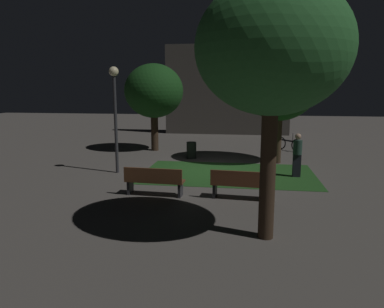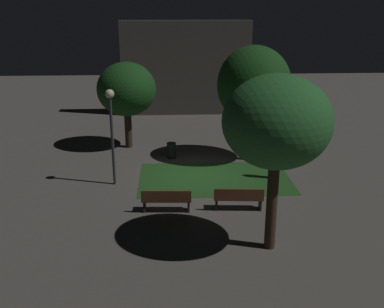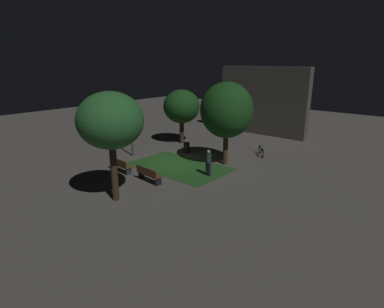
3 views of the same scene
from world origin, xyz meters
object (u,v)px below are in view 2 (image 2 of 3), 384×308
Objects in this scene: tree_back_right at (126,90)px; trash_bin at (171,150)px; bicycle at (255,134)px; pedestrian at (273,160)px; bench_near_trees at (166,199)px; bench_back_row at (239,198)px; tree_tall_center at (254,85)px; tree_left_canopy at (277,123)px; lamp_post_path_center at (111,120)px.

tree_back_right is 3.96m from trash_bin.
pedestrian is (-0.37, -5.83, 0.51)m from bicycle.
tree_back_right is at bearing 104.02° from bench_near_trees.
bench_back_row reaches higher than trash_bin.
pedestrian is at bearing -78.67° from tree_tall_center.
bench_back_row is at bearing -122.74° from pedestrian.
trash_bin is at bearing -40.58° from tree_back_right.
tree_left_canopy is at bearing -71.33° from trash_bin.
bicycle is at bearing 81.25° from tree_left_canopy.
tree_left_canopy reaches higher than lamp_post_path_center.
pedestrian is at bearing 57.26° from bench_back_row.
bench_near_trees is at bearing -146.32° from pedestrian.
lamp_post_path_center is 2.49× the size of pedestrian.
pedestrian is at bearing -34.08° from trash_bin.
lamp_post_path_center is at bearing 150.06° from bench_back_row.
bicycle is at bearing 86.36° from pedestrian.
tree_tall_center is 4.77m from bicycle.
trash_bin is (-2.93, 8.68, -3.60)m from tree_left_canopy.
tree_back_right is 0.83× the size of tree_left_canopy.
tree_tall_center is at bearing 53.54° from bench_near_trees.
pedestrian is (1.97, 3.06, 0.37)m from bench_back_row.
bench_near_trees is 1.00× the size of bench_back_row.
bicycle is (4.96, 8.89, -0.14)m from bench_near_trees.
bench_back_row is 6.45m from trash_bin.
lamp_post_path_center is at bearing -92.17° from tree_back_right.
bench_near_trees is 5.53m from pedestrian.
tree_tall_center reaches higher than bicycle.
bench_near_trees is at bearing 139.89° from tree_left_canopy.
tree_back_right is 11.81m from tree_left_canopy.
tree_back_right is at bearing 143.59° from pedestrian.
tree_back_right is at bearing 87.83° from lamp_post_path_center.
bicycle is at bearing 40.69° from lamp_post_path_center.
tree_back_right reaches higher than lamp_post_path_center.
lamp_post_path_center is at bearing -156.05° from tree_tall_center.
bicycle reaches higher than trash_bin.
trash_bin is 5.53m from bicycle.
lamp_post_path_center is (-4.79, 2.76, 2.29)m from bench_back_row.
tree_back_right is at bearing 158.75° from tree_tall_center.
tree_left_canopy is 1.34× the size of lamp_post_path_center.
tree_left_canopy is at bearing -64.03° from tree_back_right.
tree_back_right reaches higher than trash_bin.
tree_back_right reaches higher than bench_back_row.
tree_tall_center is 3.38× the size of pedestrian.
lamp_post_path_center is (-5.35, 5.44, -1.22)m from tree_left_canopy.
tree_back_right is at bearing 120.19° from bench_back_row.
bench_near_trees is at bearing -92.38° from trash_bin.
bench_near_trees is at bearing -180.00° from bench_back_row.
tree_tall_center is at bearing -21.25° from tree_back_right.
tree_back_right is 6.54m from tree_tall_center.
tree_back_right is 0.82× the size of tree_tall_center.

